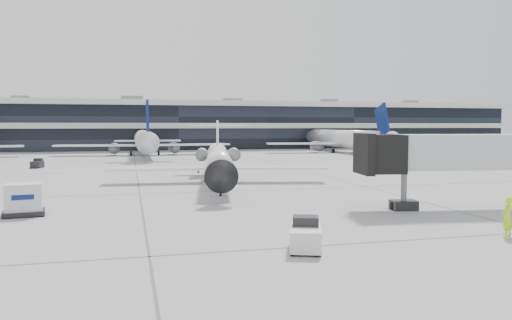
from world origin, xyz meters
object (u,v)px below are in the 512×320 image
object	(u,v)px
jet_bridge	(488,153)
ramp_worker	(507,217)
regional_jet	(219,161)
baggage_tug	(306,236)
cargo_uld	(24,200)

from	to	relation	value
jet_bridge	ramp_worker	bearing A→B (deg)	-115.33
jet_bridge	regional_jet	bearing A→B (deg)	135.88
regional_jet	baggage_tug	distance (m)	27.00
ramp_worker	regional_jet	bearing A→B (deg)	-94.23
ramp_worker	cargo_uld	size ratio (longest dim) A/B	0.78
baggage_tug	cargo_uld	distance (m)	18.66
baggage_tug	cargo_uld	bearing A→B (deg)	158.38
regional_jet	baggage_tug	world-z (taller)	regional_jet
regional_jet	cargo_uld	distance (m)	20.80
regional_jet	ramp_worker	world-z (taller)	regional_jet
regional_jet	cargo_uld	world-z (taller)	regional_jet
ramp_worker	baggage_tug	bearing A→B (deg)	-24.21
ramp_worker	baggage_tug	xyz separation A→B (m)	(-10.67, -0.02, -0.36)
regional_jet	cargo_uld	xyz separation A→B (m)	(-14.79, -14.58, -1.11)
regional_jet	baggage_tug	bearing A→B (deg)	-82.52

